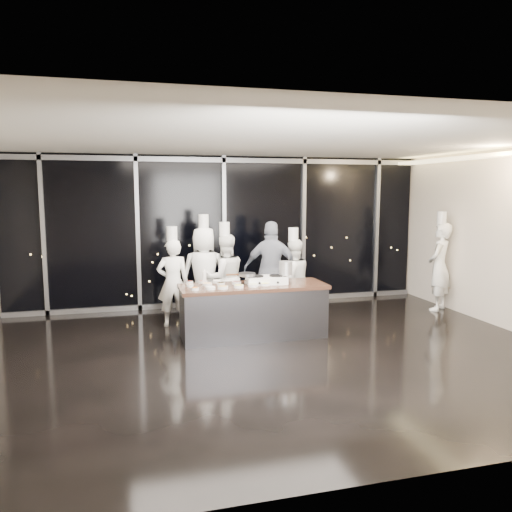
# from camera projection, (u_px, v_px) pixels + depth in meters

# --- Properties ---
(ground) EXTENTS (9.00, 9.00, 0.00)m
(ground) POSITION_uv_depth(u_px,v_px,m) (268.00, 353.00, 7.61)
(ground) COLOR black
(ground) RESTS_ON ground
(room_shell) EXTENTS (9.02, 7.02, 3.21)m
(room_shell) POSITION_uv_depth(u_px,v_px,m) (280.00, 206.00, 7.36)
(room_shell) COLOR beige
(room_shell) RESTS_ON ground
(window_wall) EXTENTS (8.90, 0.11, 3.20)m
(window_wall) POSITION_uv_depth(u_px,v_px,m) (224.00, 231.00, 10.69)
(window_wall) COLOR black
(window_wall) RESTS_ON ground
(demo_counter) EXTENTS (2.46, 0.86, 0.90)m
(demo_counter) POSITION_uv_depth(u_px,v_px,m) (253.00, 311.00, 8.41)
(demo_counter) COLOR #38373D
(demo_counter) RESTS_ON ground
(stove) EXTENTS (0.71, 0.48, 0.14)m
(stove) POSITION_uv_depth(u_px,v_px,m) (266.00, 280.00, 8.48)
(stove) COLOR white
(stove) RESTS_ON demo_counter
(frying_pan) EXTENTS (0.51, 0.32, 0.05)m
(frying_pan) POSITION_uv_depth(u_px,v_px,m) (246.00, 274.00, 8.40)
(frying_pan) COLOR gray
(frying_pan) RESTS_ON stove
(stock_pot) EXTENTS (0.25, 0.25, 0.23)m
(stock_pot) POSITION_uv_depth(u_px,v_px,m) (286.00, 268.00, 8.51)
(stock_pot) COLOR #A8A8AA
(stock_pot) RESTS_ON stove
(prep_bowls) EXTENTS (1.36, 0.73, 0.05)m
(prep_bowls) POSITION_uv_depth(u_px,v_px,m) (224.00, 284.00, 8.25)
(prep_bowls) COLOR white
(prep_bowls) RESTS_ON demo_counter
(squeeze_bottle) EXTENTS (0.07, 0.07, 0.27)m
(squeeze_bottle) POSITION_uv_depth(u_px,v_px,m) (204.00, 276.00, 8.47)
(squeeze_bottle) COLOR silver
(squeeze_bottle) RESTS_ON demo_counter
(chef_far_left) EXTENTS (0.58, 0.38, 1.83)m
(chef_far_left) POSITION_uv_depth(u_px,v_px,m) (173.00, 281.00, 9.08)
(chef_far_left) COLOR white
(chef_far_left) RESTS_ON ground
(chef_left) EXTENTS (0.97, 0.73, 2.03)m
(chef_left) POSITION_uv_depth(u_px,v_px,m) (204.00, 273.00, 9.50)
(chef_left) COLOR white
(chef_left) RESTS_ON ground
(chef_center) EXTENTS (0.87, 0.72, 1.88)m
(chef_center) POSITION_uv_depth(u_px,v_px,m) (225.00, 277.00, 9.43)
(chef_center) COLOR white
(chef_center) RESTS_ON ground
(guest) EXTENTS (1.19, 0.80, 1.89)m
(guest) POSITION_uv_depth(u_px,v_px,m) (272.00, 270.00, 9.66)
(guest) COLOR #142039
(guest) RESTS_ON ground
(chef_right) EXTENTS (0.84, 0.72, 1.76)m
(chef_right) POSITION_uv_depth(u_px,v_px,m) (293.00, 278.00, 9.67)
(chef_right) COLOR white
(chef_right) RESTS_ON ground
(chef_side) EXTENTS (0.79, 0.76, 2.05)m
(chef_side) POSITION_uv_depth(u_px,v_px,m) (439.00, 266.00, 10.27)
(chef_side) COLOR white
(chef_side) RESTS_ON ground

